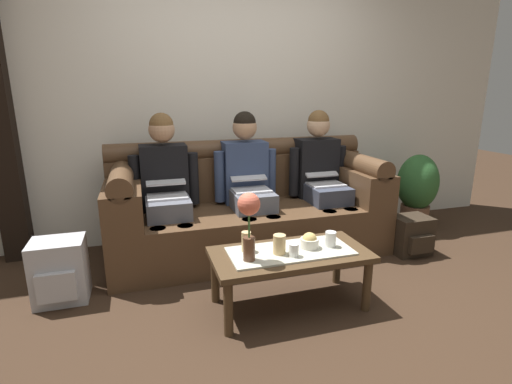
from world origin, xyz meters
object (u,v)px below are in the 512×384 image
at_px(person_left, 166,184).
at_px(backpack_left, 60,271).
at_px(flower_vase, 249,215).
at_px(cup_near_right, 279,244).
at_px(person_right, 321,173).
at_px(coffee_table, 290,259).
at_px(person_middle, 248,178).
at_px(cup_far_center, 331,239).
at_px(couch, 248,210).
at_px(cup_far_left, 294,250).
at_px(snack_bowl, 310,241).
at_px(backpack_right, 411,235).
at_px(cup_near_left, 246,242).
at_px(potted_plant, 417,189).

bearing_deg(person_left, backpack_left, -148.11).
distance_m(flower_vase, cup_near_right, 0.31).
height_order(person_right, coffee_table, person_right).
xyz_separation_m(person_middle, cup_far_center, (0.28, -1.01, -0.21)).
xyz_separation_m(couch, cup_far_left, (-0.01, -1.08, 0.07)).
bearing_deg(cup_near_right, snack_bowl, 8.02).
height_order(person_middle, backpack_left, person_middle).
height_order(person_right, backpack_right, person_right).
xyz_separation_m(couch, cup_near_right, (-0.09, -1.02, 0.09)).
bearing_deg(backpack_left, person_middle, 17.99).
height_order(coffee_table, cup_far_center, cup_far_center).
bearing_deg(cup_near_right, cup_far_center, 1.63).
xyz_separation_m(coffee_table, cup_near_left, (-0.27, 0.07, 0.12)).
bearing_deg(cup_far_center, potted_plant, 33.72).
xyz_separation_m(snack_bowl, cup_far_left, (-0.15, -0.09, -0.00)).
distance_m(couch, cup_near_right, 1.03).
relative_size(flower_vase, backpack_left, 0.98).
height_order(couch, coffee_table, couch).
relative_size(cup_far_center, backpack_right, 0.30).
xyz_separation_m(couch, cup_far_center, (0.28, -1.01, 0.08)).
height_order(coffee_table, flower_vase, flower_vase).
xyz_separation_m(person_middle, flower_vase, (-0.29, -1.05, 0.03)).
distance_m(cup_far_left, backpack_left, 1.58).
xyz_separation_m(person_middle, cup_far_left, (-0.01, -1.08, -0.22)).
distance_m(cup_near_right, backpack_left, 1.50).
relative_size(person_left, backpack_left, 2.83).
xyz_separation_m(flower_vase, snack_bowl, (0.43, 0.07, -0.24)).
distance_m(flower_vase, cup_far_left, 0.37).
height_order(couch, person_left, person_left).
distance_m(person_left, cup_near_right, 1.20).
bearing_deg(cup_far_left, coffee_table, 81.30).
distance_m(cup_far_left, potted_plant, 2.08).
bearing_deg(backpack_right, person_left, 166.10).
bearing_deg(cup_near_right, potted_plant, 28.47).
relative_size(person_right, backpack_left, 2.83).
bearing_deg(couch, cup_far_center, -74.67).
height_order(person_right, cup_far_left, person_right).
relative_size(couch, person_left, 1.92).
distance_m(person_middle, backpack_right, 1.51).
bearing_deg(couch, person_middle, -90.00).
height_order(cup_far_center, cup_far_left, cup_far_center).
bearing_deg(backpack_right, backpack_left, 179.37).
height_order(person_middle, backpack_right, person_middle).
xyz_separation_m(cup_near_right, backpack_left, (-1.37, 0.54, -0.25)).
relative_size(cup_far_left, potted_plant, 0.10).
bearing_deg(backpack_left, cup_far_left, -22.79).
xyz_separation_m(cup_near_left, cup_far_center, (0.55, -0.09, -0.01)).
xyz_separation_m(person_right, potted_plant, (1.07, -0.01, -0.23)).
bearing_deg(person_right, flower_vase, -133.25).
bearing_deg(snack_bowl, coffee_table, -177.96).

